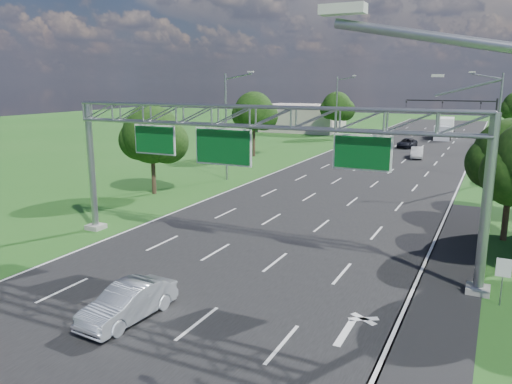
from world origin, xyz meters
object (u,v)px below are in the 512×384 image
Objects in this scene: traffic_signal at (468,111)px; regulatory_sign at (503,272)px; silver_sedan at (128,302)px; box_truck at (445,129)px; sign_gantry at (254,128)px.

regulatory_sign is at bearing -84.80° from traffic_signal.
traffic_signal reaches higher than silver_sedan.
box_truck is (-8.99, 66.09, 0.09)m from regulatory_sign.
box_truck reaches higher than regulatory_sign.
sign_gantry is 1.92× the size of traffic_signal.
regulatory_sign is at bearing 34.63° from silver_sedan.
regulatory_sign is 54.37m from traffic_signal.
sign_gantry is 53.51m from traffic_signal.
box_truck is at bearing 87.29° from sign_gantry.
traffic_signal reaches higher than regulatory_sign.
sign_gantry is at bearing -97.68° from traffic_signal.
sign_gantry is 5.36× the size of silver_sedan.
box_truck reaches higher than silver_sedan.
traffic_signal is 2.79× the size of silver_sedan.
sign_gantry is at bearing 175.17° from regulatory_sign.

